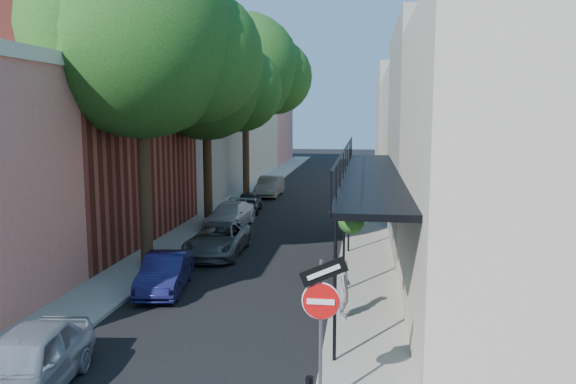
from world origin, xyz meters
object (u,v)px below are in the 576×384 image
(parked_car_c, at_px, (218,239))
(parked_car_f, at_px, (270,186))
(oak_far, at_px, (253,70))
(parked_car_a, at_px, (25,365))
(oak_mid, at_px, (215,81))
(parked_car_b, at_px, (165,273))
(oak_near, at_px, (155,44))
(parked_car_e, at_px, (248,202))
(sign_post, at_px, (321,307))
(parked_car_d, at_px, (230,215))
(pedestrian, at_px, (344,289))

(parked_car_c, height_order, parked_car_f, parked_car_f)
(oak_far, bearing_deg, parked_car_a, -88.29)
(oak_mid, height_order, parked_car_b, oak_mid)
(oak_near, height_order, oak_far, oak_far)
(parked_car_e, bearing_deg, parked_car_c, -90.48)
(sign_post, relative_size, parked_car_e, 0.91)
(oak_mid, bearing_deg, sign_post, -69.14)
(oak_mid, xyz_separation_m, parked_car_e, (0.84, 3.63, -6.50))
(sign_post, distance_m, parked_car_a, 5.89)
(parked_car_d, distance_m, parked_car_f, 10.51)
(oak_far, relative_size, parked_car_c, 2.73)
(parked_car_b, bearing_deg, parked_car_d, 84.17)
(oak_mid, relative_size, pedestrian, 6.39)
(oak_mid, height_order, pedestrian, oak_mid)
(oak_far, bearing_deg, oak_near, -90.04)
(parked_car_b, bearing_deg, sign_post, -58.66)
(parked_car_e, bearing_deg, parked_car_f, 83.43)
(oak_far, bearing_deg, oak_mid, -90.41)
(oak_mid, relative_size, parked_car_d, 2.47)
(sign_post, distance_m, parked_car_e, 21.71)
(oak_mid, distance_m, parked_car_b, 12.55)
(oak_mid, xyz_separation_m, pedestrian, (6.82, -12.60, -6.14))
(oak_far, height_order, parked_car_c, oak_far)
(parked_car_e, height_order, parked_car_f, parked_car_f)
(oak_mid, xyz_separation_m, parked_car_b, (1.20, -10.69, -6.47))
(parked_car_b, distance_m, pedestrian, 5.95)
(oak_near, xyz_separation_m, parked_car_a, (0.80, -9.49, -7.21))
(sign_post, height_order, oak_far, oak_far)
(parked_car_d, height_order, parked_car_f, parked_car_f)
(parked_car_a, xyz_separation_m, parked_car_f, (0.13, 27.33, -0.00))
(parked_car_c, height_order, parked_car_e, parked_car_c)
(sign_post, bearing_deg, parked_car_a, -177.96)
(sign_post, distance_m, pedestrian, 4.80)
(oak_near, relative_size, parked_car_f, 2.82)
(parked_car_f, bearing_deg, parked_car_d, -90.09)
(sign_post, bearing_deg, pedestrian, 87.03)
(oak_mid, bearing_deg, oak_far, 89.59)
(sign_post, relative_size, parked_car_a, 0.76)
(oak_near, height_order, parked_car_d, oak_near)
(parked_car_d, distance_m, pedestrian, 13.38)
(sign_post, xyz_separation_m, parked_car_b, (-5.38, 6.57, -1.45))
(parked_car_a, distance_m, parked_car_b, 6.78)
(sign_post, height_order, parked_car_a, sign_post)
(pedestrian, bearing_deg, parked_car_f, 15.13)
(parked_car_d, relative_size, parked_car_f, 1.02)
(parked_car_a, distance_m, parked_car_d, 16.82)
(parked_car_c, bearing_deg, parked_car_f, 90.97)
(oak_far, xyz_separation_m, parked_car_c, (1.58, -15.05, -7.65))
(parked_car_f, bearing_deg, oak_mid, -94.88)
(pedestrian, bearing_deg, oak_far, 17.91)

